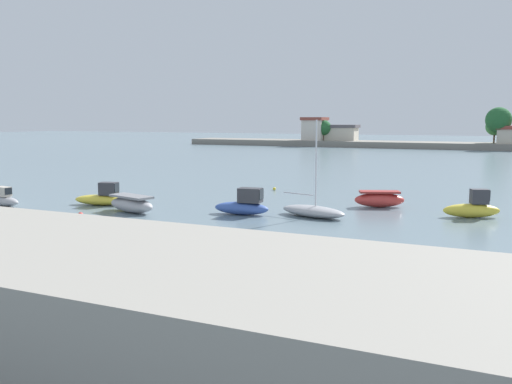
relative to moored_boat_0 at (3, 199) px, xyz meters
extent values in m
plane|color=slate|center=(10.57, -6.69, -0.48)|extent=(400.00, 400.00, 0.00)
ellipsoid|color=#9E9EA3|center=(-0.02, 0.00, -0.13)|extent=(3.54, 1.58, 0.70)
cube|color=#BCB2A3|center=(0.06, -0.01, 0.57)|extent=(1.38, 0.80, 0.69)
cube|color=black|center=(0.70, -0.11, 0.64)|extent=(0.17, 0.54, 0.48)
ellipsoid|color=yellow|center=(6.24, 3.24, -0.10)|extent=(4.31, 2.22, 0.76)
cube|color=#333338|center=(6.83, 3.38, 0.74)|extent=(1.40, 1.08, 0.93)
cube|color=black|center=(7.44, 3.51, 0.84)|extent=(0.24, 0.74, 0.65)
ellipsoid|color=#9E9EA3|center=(10.18, 1.64, 0.02)|extent=(4.36, 2.59, 0.99)
cube|color=slate|center=(10.18, 1.64, 0.59)|extent=(3.51, 2.13, 0.15)
ellipsoid|color=#3856A8|center=(17.32, 3.93, -0.06)|extent=(3.83, 1.68, 0.84)
cube|color=#333338|center=(17.92, 4.00, 0.83)|extent=(1.60, 1.09, 0.94)
cube|color=black|center=(18.67, 4.09, 0.92)|extent=(0.17, 0.84, 0.66)
ellipsoid|color=#9E9EA3|center=(21.87, 5.11, -0.12)|extent=(4.94, 2.92, 0.71)
cylinder|color=silver|center=(22.05, 5.06, 2.98)|extent=(0.10, 0.10, 5.49)
cylinder|color=#B7B7BC|center=(20.74, 5.42, 0.91)|extent=(2.29, 0.70, 0.08)
ellipsoid|color=#C63833|center=(24.86, 10.86, 0.03)|extent=(3.73, 2.46, 1.02)
cube|color=maroon|center=(24.86, 10.86, 0.61)|extent=(3.00, 2.02, 0.14)
ellipsoid|color=yellow|center=(31.11, 9.11, -0.03)|extent=(3.69, 2.29, 0.89)
cube|color=#333338|center=(31.54, 9.28, 0.88)|extent=(1.24, 1.04, 0.94)
cube|color=black|center=(32.03, 9.48, 0.97)|extent=(0.31, 0.61, 0.66)
sphere|color=yellow|center=(14.40, 16.31, -0.34)|extent=(0.28, 0.28, 0.28)
sphere|color=red|center=(8.55, -1.47, -0.30)|extent=(0.35, 0.35, 0.35)
cube|color=gray|center=(10.57, 95.44, 0.17)|extent=(100.29, 9.70, 1.30)
cube|color=beige|center=(-9.06, 95.33, 3.14)|extent=(4.72, 5.34, 4.62)
cube|color=brown|center=(-9.06, 95.33, 5.80)|extent=(5.20, 5.87, 0.70)
cube|color=beige|center=(-2.97, 96.60, 2.28)|extent=(6.98, 4.30, 2.92)
cube|color=#565156|center=(-2.97, 96.60, 4.09)|extent=(7.67, 4.73, 0.70)
cube|color=beige|center=(32.35, 95.47, 2.26)|extent=(4.63, 5.87, 2.87)
cube|color=brown|center=(32.35, 95.47, 4.04)|extent=(5.09, 6.45, 0.70)
cylinder|color=brown|center=(29.44, 96.95, 1.78)|extent=(0.36, 0.36, 1.90)
sphere|color=#387A3D|center=(29.44, 96.95, 4.17)|extent=(3.60, 3.60, 3.60)
cylinder|color=brown|center=(-6.60, 94.66, 1.58)|extent=(0.36, 0.36, 1.52)
sphere|color=#235B2D|center=(-6.60, 94.66, 3.73)|extent=(3.47, 3.47, 3.47)
cylinder|color=brown|center=(30.18, 94.04, 2.18)|extent=(0.36, 0.36, 2.72)
sphere|color=#235B2D|center=(30.18, 94.04, 5.57)|extent=(5.07, 5.07, 5.07)
camera|label=1|loc=(33.39, -28.38, 5.77)|focal=39.03mm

